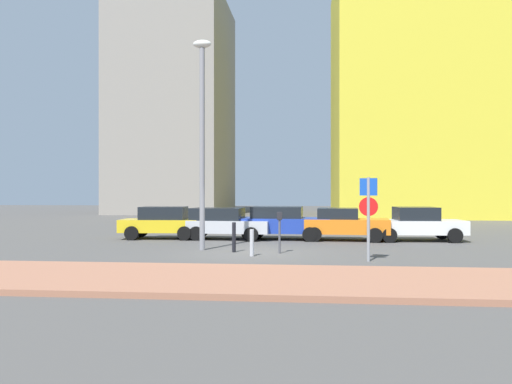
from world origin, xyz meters
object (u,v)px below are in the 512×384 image
parked_car_white (416,224)px  parking_sign_post (368,209)px  parked_car_blue (282,222)px  parked_car_orange (341,224)px  parked_car_yellow (167,222)px  traffic_bollard_near (234,237)px  parking_meter (280,227)px  street_lamp (202,128)px  parked_car_silver (221,223)px  traffic_bollard_mid (252,243)px

parked_car_white → parking_sign_post: size_ratio=1.56×
parked_car_blue → parked_car_orange: parked_car_blue is taller
parked_car_white → parking_sign_post: 7.72m
parked_car_yellow → traffic_bollard_near: bearing=-51.8°
parking_meter → traffic_bollard_near: (-1.67, 0.19, -0.41)m
parked_car_white → parking_sign_post: (-2.90, -7.10, 0.91)m
parked_car_yellow → street_lamp: (2.63, -4.43, 3.83)m
parked_car_blue → parking_meter: (0.22, -5.38, 0.16)m
parking_meter → street_lamp: (-2.97, 0.74, 3.65)m
parked_car_white → traffic_bollard_near: parked_car_white is taller
parked_car_silver → parked_car_orange: 5.52m
parked_car_blue → traffic_bollard_near: (-1.45, -5.19, -0.25)m
parked_car_orange → parking_meter: bearing=-115.6°
parking_sign_post → traffic_bollard_near: parking_sign_post is taller
parked_car_blue → parking_sign_post: 7.88m
parking_sign_post → street_lamp: street_lamp is taller
parking_meter → street_lamp: size_ratio=0.19×
parking_meter → traffic_bollard_near: bearing=173.7°
traffic_bollard_near → parked_car_orange: bearing=50.3°
parked_car_silver → parking_meter: 5.96m
parked_car_yellow → parked_car_white: size_ratio=1.06×
parked_car_yellow → parked_car_orange: size_ratio=1.04×
parked_car_yellow → traffic_bollard_near: (3.92, -4.98, -0.22)m
traffic_bollard_mid → parked_car_orange: bearing=60.9°
traffic_bollard_near → street_lamp: bearing=156.9°
parked_car_white → traffic_bollard_near: (-7.50, -5.12, -0.22)m
parking_sign_post → parking_meter: bearing=148.5°
parked_car_yellow → parking_meter: 7.62m
parked_car_silver → parked_car_blue: 2.82m
parked_car_blue → traffic_bollard_mid: parked_car_blue is taller
parked_car_silver → traffic_bollard_near: 5.13m
traffic_bollard_near → traffic_bollard_mid: size_ratio=1.19×
parked_car_yellow → traffic_bollard_near: parked_car_yellow is taller
parked_car_white → parking_meter: 7.88m
parked_car_yellow → parked_car_silver: size_ratio=0.96×
street_lamp → traffic_bollard_near: (1.29, -0.55, -4.06)m
parked_car_yellow → traffic_bollard_near: size_ratio=4.06×
parked_car_yellow → parking_meter: (5.59, -5.16, 0.19)m
parking_sign_post → traffic_bollard_near: (-4.60, 1.98, -1.13)m
parked_car_silver → street_lamp: 5.83m
traffic_bollard_mid → parked_car_blue: bearing=83.8°
parking_sign_post → parked_car_yellow: bearing=140.8°
parked_car_silver → parked_car_blue: bearing=5.1°
parked_car_orange → parking_meter: 5.78m
parked_car_silver → parked_car_white: (8.85, 0.18, 0.00)m
parked_car_blue → parked_car_orange: (2.71, -0.17, -0.05)m
parking_sign_post → parking_meter: parking_sign_post is taller
parking_sign_post → parked_car_orange: bearing=93.5°
parked_car_yellow → parked_car_white: 11.42m
parked_car_silver → parking_sign_post: bearing=-49.3°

